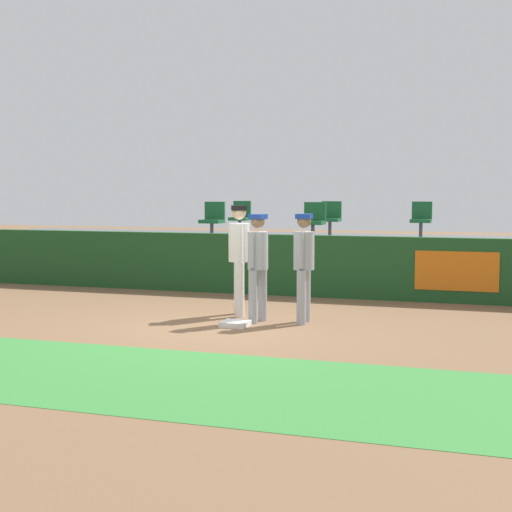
% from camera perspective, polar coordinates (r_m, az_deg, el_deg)
% --- Properties ---
extents(ground_plane, '(60.00, 60.00, 0.00)m').
position_cam_1_polar(ground_plane, '(11.46, -2.81, -5.41)').
color(ground_plane, brown).
extents(grass_foreground_strip, '(18.00, 2.80, 0.01)m').
position_cam_1_polar(grass_foreground_strip, '(8.65, -10.62, -8.83)').
color(grass_foreground_strip, '#388438').
rests_on(grass_foreground_strip, ground_plane).
extents(first_base, '(0.40, 0.40, 0.08)m').
position_cam_1_polar(first_base, '(11.50, -1.60, -5.17)').
color(first_base, white).
rests_on(first_base, ground_plane).
extents(player_fielder_home, '(0.46, 0.59, 1.83)m').
position_cam_1_polar(player_fielder_home, '(12.41, -1.28, 0.30)').
color(player_fielder_home, white).
rests_on(player_fielder_home, ground_plane).
extents(player_runner_visitor, '(0.38, 0.47, 1.70)m').
position_cam_1_polar(player_runner_visitor, '(11.75, 0.14, -0.29)').
color(player_runner_visitor, '#9EA3AD').
rests_on(player_runner_visitor, ground_plane).
extents(player_coach_visitor, '(0.33, 0.48, 1.71)m').
position_cam_1_polar(player_coach_visitor, '(11.69, 3.66, -0.31)').
color(player_coach_visitor, '#9EA3AD').
rests_on(player_coach_visitor, ground_plane).
extents(field_wall, '(18.00, 0.26, 1.21)m').
position_cam_1_polar(field_wall, '(14.89, 2.52, -0.70)').
color(field_wall, '#19471E').
rests_on(field_wall, ground_plane).
extents(bleacher_platform, '(18.00, 4.80, 1.00)m').
position_cam_1_polar(bleacher_platform, '(17.38, 4.83, -0.27)').
color(bleacher_platform, '#59595E').
rests_on(bleacher_platform, ground_plane).
extents(seat_back_right, '(0.46, 0.44, 0.84)m').
position_cam_1_polar(seat_back_right, '(17.59, 12.46, 2.86)').
color(seat_back_right, '#4C4C51').
rests_on(seat_back_right, bleacher_platform).
extents(seat_back_center, '(0.47, 0.44, 0.84)m').
position_cam_1_polar(seat_back_center, '(17.95, 5.69, 2.99)').
color(seat_back_center, '#4C4C51').
rests_on(seat_back_center, bleacher_platform).
extents(seat_back_left, '(0.45, 0.44, 0.84)m').
position_cam_1_polar(seat_back_left, '(18.59, -1.18, 3.07)').
color(seat_back_left, '#4C4C51').
rests_on(seat_back_left, bleacher_platform).
extents(seat_front_left, '(0.48, 0.44, 0.84)m').
position_cam_1_polar(seat_front_left, '(16.91, -3.29, 2.90)').
color(seat_front_left, '#4C4C51').
rests_on(seat_front_left, bleacher_platform).
extents(seat_front_center, '(0.48, 0.44, 0.84)m').
position_cam_1_polar(seat_front_center, '(16.19, 4.41, 2.81)').
color(seat_front_center, '#4C4C51').
rests_on(seat_front_center, bleacher_platform).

